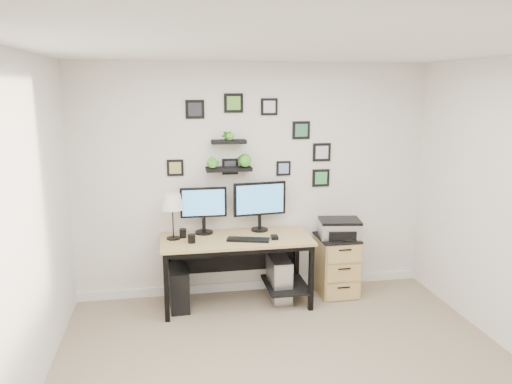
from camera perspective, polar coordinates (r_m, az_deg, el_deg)
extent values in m
plane|color=white|center=(3.57, 5.60, 16.22)|extent=(4.00, 4.00, 0.00)
plane|color=silver|center=(5.61, -0.17, 1.36)|extent=(4.00, 0.00, 4.00)
plane|color=silver|center=(3.73, -26.09, -5.34)|extent=(0.00, 4.00, 4.00)
cube|color=white|center=(5.95, -0.13, -10.58)|extent=(4.00, 0.03, 0.10)
cube|color=tan|center=(5.35, -2.27, -5.41)|extent=(1.60, 0.70, 0.03)
cube|color=black|center=(5.36, -2.27, -5.82)|extent=(1.54, 0.64, 0.05)
cube|color=black|center=(5.75, -2.70, -7.06)|extent=(1.44, 0.02, 0.41)
cube|color=black|center=(5.64, 3.42, -10.51)|extent=(0.45, 0.63, 0.03)
cube|color=black|center=(5.15, -10.20, -10.74)|extent=(0.05, 0.05, 0.72)
cube|color=black|center=(5.71, -10.22, -8.43)|extent=(0.05, 0.05, 0.72)
cube|color=black|center=(5.35, 6.31, -9.75)|extent=(0.05, 0.05, 0.72)
cube|color=black|center=(5.89, 4.66, -7.64)|extent=(0.05, 0.05, 0.72)
cylinder|color=black|center=(5.53, -5.96, -4.60)|extent=(0.20, 0.20, 0.02)
cylinder|color=black|center=(5.51, -5.98, -3.73)|extent=(0.04, 0.04, 0.18)
cube|color=black|center=(5.44, -6.03, -1.18)|extent=(0.51, 0.04, 0.33)
cube|color=#3F8CCC|center=(5.42, -6.01, -1.23)|extent=(0.45, 0.01, 0.28)
cylinder|color=black|center=(5.61, 0.41, -4.32)|extent=(0.21, 0.21, 0.02)
cylinder|color=black|center=(5.58, 0.41, -3.48)|extent=(0.04, 0.04, 0.17)
cube|color=black|center=(5.51, 0.43, -0.78)|extent=(0.60, 0.10, 0.37)
cube|color=#3F8CCC|center=(5.49, 0.49, -0.82)|extent=(0.53, 0.07, 0.32)
cube|color=black|center=(5.25, -0.90, -5.46)|extent=(0.46, 0.26, 0.02)
cube|color=black|center=(5.31, 2.13, -5.19)|extent=(0.08, 0.11, 0.03)
cylinder|color=black|center=(5.38, -9.41, -5.23)|extent=(0.15, 0.15, 0.01)
cylinder|color=black|center=(5.32, -9.49, -2.93)|extent=(0.01, 0.01, 0.44)
cone|color=white|center=(5.28, -9.55, -1.09)|extent=(0.24, 0.24, 0.17)
cylinder|color=black|center=(5.21, -7.37, -5.30)|extent=(0.08, 0.08, 0.09)
cylinder|color=black|center=(5.40, -8.35, -4.69)|extent=(0.07, 0.07, 0.10)
cube|color=black|center=(5.50, -8.82, -10.76)|extent=(0.22, 0.45, 0.44)
cube|color=gray|center=(5.66, 2.64, -9.78)|extent=(0.21, 0.48, 0.47)
cube|color=silver|center=(5.44, 3.19, -10.69)|extent=(0.19, 0.01, 0.44)
cube|color=tan|center=(5.84, 9.13, -8.31)|extent=(0.42, 0.50, 0.65)
cube|color=black|center=(5.73, 9.24, -5.16)|extent=(0.43, 0.51, 0.02)
cube|color=tan|center=(5.69, 9.92, -11.22)|extent=(0.39, 0.02, 0.18)
cylinder|color=black|center=(5.66, 9.99, -10.71)|extent=(0.14, 0.02, 0.02)
cube|color=tan|center=(5.61, 10.00, -9.19)|extent=(0.39, 0.02, 0.18)
cylinder|color=black|center=(5.58, 10.07, -8.66)|extent=(0.14, 0.02, 0.02)
cube|color=tan|center=(5.54, 10.08, -7.09)|extent=(0.39, 0.02, 0.18)
cylinder|color=black|center=(5.51, 10.15, -6.54)|extent=(0.14, 0.02, 0.02)
cube|color=silver|center=(5.70, 9.54, -4.24)|extent=(0.49, 0.41, 0.17)
cube|color=black|center=(5.67, 9.58, -3.25)|extent=(0.49, 0.41, 0.03)
cube|color=black|center=(5.54, 9.89, -5.01)|extent=(0.30, 0.07, 0.10)
cube|color=black|center=(5.45, -3.11, 2.63)|extent=(0.50, 0.18, 0.04)
cube|color=black|center=(5.40, -3.14, 5.76)|extent=(0.38, 0.15, 0.04)
imported|color=green|center=(5.41, -4.92, 4.20)|extent=(0.15, 0.12, 0.27)
imported|color=green|center=(5.45, -1.35, 4.30)|extent=(0.15, 0.15, 0.27)
imported|color=green|center=(5.39, -3.15, 7.32)|extent=(0.13, 0.09, 0.25)
cube|color=black|center=(5.73, 7.52, 4.53)|extent=(0.21, 0.02, 0.21)
cube|color=silver|center=(5.72, 7.55, 4.51)|extent=(0.15, 0.00, 0.15)
cube|color=black|center=(5.49, -9.22, 2.75)|extent=(0.18, 0.02, 0.18)
cube|color=#A0964A|center=(5.48, -9.21, 2.73)|extent=(0.13, 0.00, 0.13)
cube|color=black|center=(5.43, -7.00, 9.36)|extent=(0.20, 0.02, 0.20)
cube|color=#25242C|center=(5.42, -6.99, 9.35)|extent=(0.14, 0.00, 0.14)
cube|color=black|center=(5.47, -2.58, 10.12)|extent=(0.21, 0.02, 0.21)
cube|color=#5FA637|center=(5.46, -2.57, 10.11)|extent=(0.15, 0.00, 0.15)
cube|color=black|center=(5.53, -2.98, 2.92)|extent=(0.18, 0.02, 0.18)
cube|color=#34353B|center=(5.52, -2.97, 2.90)|extent=(0.12, 0.00, 0.12)
cube|color=black|center=(5.64, 5.18, 7.05)|extent=(0.20, 0.02, 0.20)
cube|color=#34734A|center=(5.63, 5.21, 7.04)|extent=(0.14, 0.00, 0.14)
cube|color=black|center=(5.78, 7.42, 1.61)|extent=(0.20, 0.02, 0.20)
cube|color=green|center=(5.77, 7.45, 1.59)|extent=(0.14, 0.00, 0.14)
cube|color=black|center=(5.64, 3.16, 2.72)|extent=(0.16, 0.02, 0.16)
cube|color=#7290C7|center=(5.63, 3.18, 2.70)|extent=(0.11, 0.00, 0.11)
cube|color=black|center=(5.54, 1.52, 9.71)|extent=(0.19, 0.02, 0.19)
cube|color=silver|center=(5.53, 1.54, 9.71)|extent=(0.13, 0.00, 0.13)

